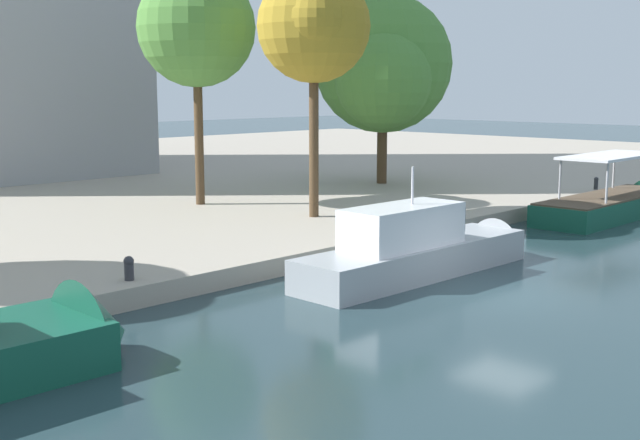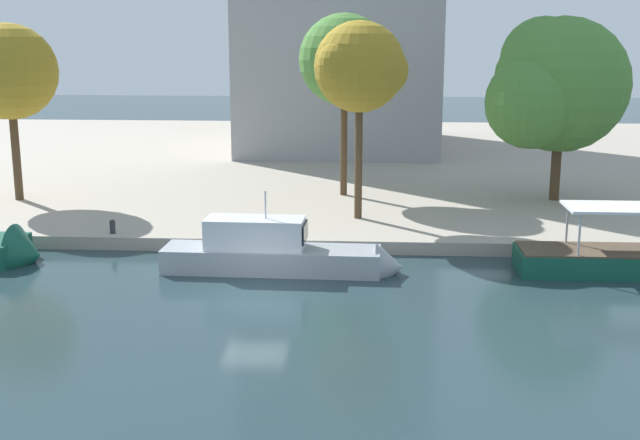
# 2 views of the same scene
# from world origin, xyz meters

# --- Properties ---
(ground_plane) EXTENTS (220.00, 220.00, 0.00)m
(ground_plane) POSITION_xyz_m (0.00, 0.00, 0.00)
(ground_plane) COLOR #23383D
(motor_yacht_1) EXTENTS (10.51, 2.45, 4.31)m
(motor_yacht_1) POSITION_xyz_m (0.72, 3.45, 0.65)
(motor_yacht_1) COLOR #9EA3A8
(motor_yacht_1) RESTS_ON ground_plane
(tour_boat_2) EXTENTS (11.43, 2.77, 3.96)m
(tour_boat_2) POSITION_xyz_m (16.95, 4.15, 0.35)
(tour_boat_2) COLOR #14513D
(tour_boat_2) RESTS_ON ground_plane
(mooring_bollard_0) EXTENTS (0.24, 0.24, 0.67)m
(mooring_bollard_0) POSITION_xyz_m (20.98, 7.12, 1.00)
(mooring_bollard_0) COLOR #2D2D33
(mooring_bollard_0) RESTS_ON dock_promenade
(mooring_bollard_1) EXTENTS (0.30, 0.30, 0.70)m
(mooring_bollard_1) POSITION_xyz_m (-8.02, 7.31, 1.01)
(mooring_bollard_1) COLOR #2D2D33
(mooring_bollard_1) RESTS_ON dock_promenade
(tree_0) EXTENTS (8.36, 8.03, 10.58)m
(tree_0) POSITION_xyz_m (14.77, 17.18, 7.40)
(tree_0) COLOR #4C3823
(tree_0) RESTS_ON dock_promenade
(tree_2) EXTENTS (4.86, 4.66, 10.22)m
(tree_2) POSITION_xyz_m (3.93, 11.57, 8.48)
(tree_2) COLOR #4C3823
(tree_2) RESTS_ON dock_promenade
(tree_3) EXTENTS (5.68, 5.37, 10.76)m
(tree_3) POSITION_xyz_m (3.10, 18.18, 8.77)
(tree_3) COLOR #4C3823
(tree_3) RESTS_ON dock_promenade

